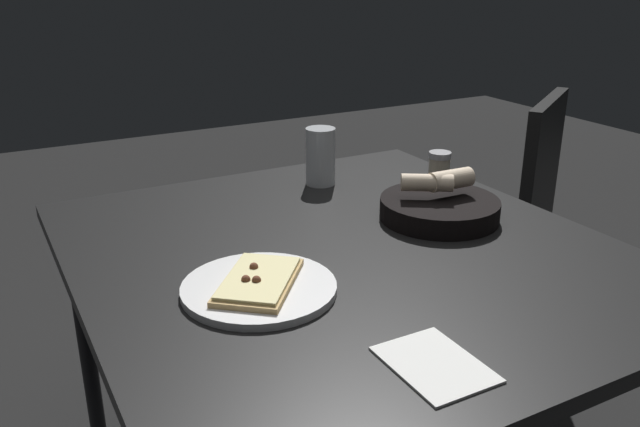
% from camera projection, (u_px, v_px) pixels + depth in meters
% --- Properties ---
extents(dining_table, '(1.12, 1.03, 0.74)m').
position_uv_depth(dining_table, '(345.00, 274.00, 1.34)').
color(dining_table, black).
rests_on(dining_table, ground).
extents(pizza_plate, '(0.27, 0.27, 0.04)m').
position_uv_depth(pizza_plate, '(259.00, 286.00, 1.14)').
color(pizza_plate, white).
rests_on(pizza_plate, dining_table).
extents(bread_basket, '(0.26, 0.26, 0.11)m').
position_uv_depth(bread_basket, '(439.00, 206.00, 1.47)').
color(bread_basket, black).
rests_on(bread_basket, dining_table).
extents(beer_glass, '(0.07, 0.07, 0.15)m').
position_uv_depth(beer_glass, '(321.00, 160.00, 1.68)').
color(beer_glass, silver).
rests_on(beer_glass, dining_table).
extents(pepper_shaker, '(0.06, 0.06, 0.08)m').
position_uv_depth(pepper_shaker, '(439.00, 169.00, 1.69)').
color(pepper_shaker, '#BFB299').
rests_on(pepper_shaker, dining_table).
extents(napkin, '(0.16, 0.12, 0.00)m').
position_uv_depth(napkin, '(435.00, 364.00, 0.94)').
color(napkin, white).
rests_on(napkin, dining_table).
extents(chair_near, '(0.61, 0.61, 0.89)m').
position_uv_depth(chair_near, '(499.00, 213.00, 2.14)').
color(chair_near, black).
rests_on(chair_near, ground).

